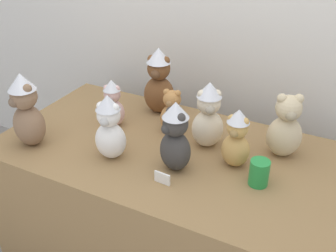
{
  "coord_description": "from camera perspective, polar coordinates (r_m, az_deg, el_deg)",
  "views": [
    {
      "loc": [
        0.7,
        -1.12,
        1.73
      ],
      "look_at": [
        0.0,
        0.25,
        0.84
      ],
      "focal_mm": 42.64,
      "sensor_mm": 36.0,
      "label": 1
    }
  ],
  "objects": [
    {
      "name": "display_table",
      "position": [
        2.06,
        -0.0,
        -11.64
      ],
      "size": [
        1.58,
        0.85,
        0.72
      ],
      "primitive_type": "cube",
      "color": "olive",
      "rests_on": "ground_plane"
    },
    {
      "name": "teddy_bear_snow",
      "position": [
        1.73,
        -8.35,
        -0.28
      ],
      "size": [
        0.16,
        0.14,
        0.3
      ],
      "rotation": [
        0.0,
        0.0,
        0.2
      ],
      "color": "white",
      "rests_on": "display_table"
    },
    {
      "name": "teddy_bear_blush",
      "position": [
        1.99,
        -7.89,
        3.19
      ],
      "size": [
        0.14,
        0.13,
        0.25
      ],
      "rotation": [
        0.0,
        0.0,
        0.33
      ],
      "color": "beige",
      "rests_on": "display_table"
    },
    {
      "name": "teddy_bear_mocha",
      "position": [
        1.9,
        -19.52,
        2.08
      ],
      "size": [
        0.19,
        0.17,
        0.35
      ],
      "rotation": [
        0.0,
        0.0,
        -0.27
      ],
      "color": "#7F6047",
      "rests_on": "display_table"
    },
    {
      "name": "teddy_bear_cream",
      "position": [
        1.8,
        5.77,
        1.47
      ],
      "size": [
        0.19,
        0.18,
        0.32
      ],
      "rotation": [
        0.0,
        0.0,
        0.52
      ],
      "color": "beige",
      "rests_on": "display_table"
    },
    {
      "name": "teddy_bear_honey",
      "position": [
        1.69,
        9.76,
        -1.83
      ],
      "size": [
        0.13,
        0.11,
        0.27
      ],
      "rotation": [
        0.0,
        0.0,
        -0.03
      ],
      "color": "tan",
      "rests_on": "display_table"
    },
    {
      "name": "teddy_bear_charcoal",
      "position": [
        1.63,
        1.04,
        -1.63
      ],
      "size": [
        0.18,
        0.17,
        0.32
      ],
      "rotation": [
        0.0,
        0.0,
        -0.46
      ],
      "color": "#383533",
      "rests_on": "display_table"
    },
    {
      "name": "teddy_bear_caramel",
      "position": [
        1.92,
        0.57,
        1.91
      ],
      "size": [
        0.13,
        0.12,
        0.23
      ],
      "rotation": [
        0.0,
        0.0,
        0.19
      ],
      "color": "#B27A42",
      "rests_on": "display_table"
    },
    {
      "name": "teddy_bear_sand",
      "position": [
        1.8,
        16.46,
        -0.22
      ],
      "size": [
        0.19,
        0.18,
        0.3
      ],
      "rotation": [
        0.0,
        0.0,
        0.44
      ],
      "color": "#CCB78E",
      "rests_on": "display_table"
    },
    {
      "name": "teddy_bear_chestnut",
      "position": [
        2.08,
        -1.32,
        6.34
      ],
      "size": [
        0.18,
        0.16,
        0.36
      ],
      "rotation": [
        0.0,
        0.0,
        0.17
      ],
      "color": "brown",
      "rests_on": "display_table"
    },
    {
      "name": "party_cup_green",
      "position": [
        1.64,
        12.9,
        -6.53
      ],
      "size": [
        0.08,
        0.08,
        0.11
      ],
      "primitive_type": "cylinder",
      "color": "#238C3D",
      "rests_on": "display_table"
    },
    {
      "name": "name_card_front_left",
      "position": [
        1.62,
        -0.83,
        -7.46
      ],
      "size": [
        0.07,
        0.01,
        0.05
      ],
      "primitive_type": "cube",
      "rotation": [
        0.0,
        0.0,
        -0.06
      ],
      "color": "white",
      "rests_on": "display_table"
    }
  ]
}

